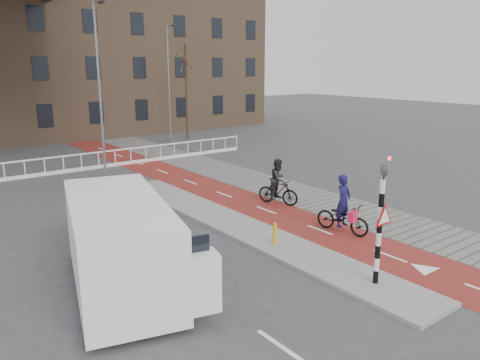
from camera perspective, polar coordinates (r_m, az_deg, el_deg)
ground at (r=15.09m, az=11.37°, el=-9.28°), size 120.00×120.00×0.00m
bike_lane at (r=23.27m, az=-4.79°, el=-0.72°), size 2.50×60.00×0.01m
sidewalk at (r=24.84m, az=0.65°, el=0.27°), size 3.00×60.00×0.01m
curb_island at (r=17.34m, az=-0.17°, el=-5.66°), size 1.80×16.00×0.12m
traffic_signal at (r=12.79m, az=16.80°, el=-4.38°), size 0.80×0.80×3.68m
bollard at (r=15.44m, az=4.26°, el=-6.55°), size 0.12×0.12×0.72m
cyclist_near at (r=17.07m, az=12.43°, el=-3.99°), size 1.10×2.15×2.11m
cyclist_far at (r=20.04m, az=4.67°, el=-0.69°), size 1.19×1.91×1.98m
van at (r=12.79m, az=-14.53°, el=-7.51°), size 3.70×6.14×2.47m
railing at (r=27.18m, az=-24.71°, el=0.82°), size 28.00×0.10×0.99m
tree_right at (r=37.91m, az=-6.51°, el=10.59°), size 0.22×0.22×7.42m
streetlight_near at (r=24.47m, az=-16.70°, el=9.88°), size 0.12×0.12×8.77m
streetlight_right at (r=36.19m, az=-8.67°, el=11.39°), size 0.12×0.12×8.72m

